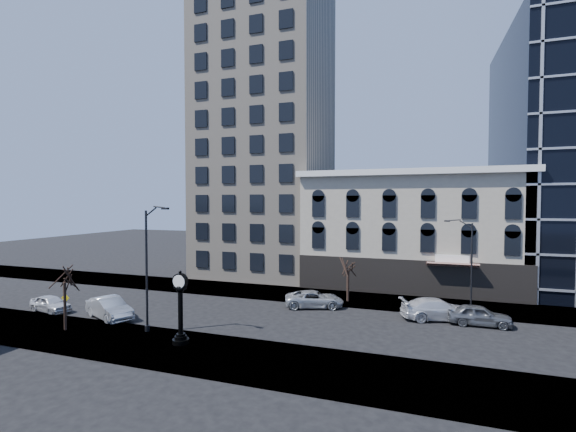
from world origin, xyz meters
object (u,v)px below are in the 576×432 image
(warning_sign, at_px, (65,302))
(car_near_b, at_px, (109,308))
(street_lamp_near, at_px, (153,235))
(street_clock, at_px, (180,311))
(car_near_a, at_px, (51,304))

(warning_sign, height_order, car_near_b, warning_sign)
(street_lamp_near, height_order, car_near_b, street_lamp_near)
(street_lamp_near, relative_size, warning_sign, 4.31)
(street_lamp_near, relative_size, car_near_b, 1.78)
(warning_sign, xyz_separation_m, car_near_b, (2.51, 1.80, -0.72))
(street_clock, relative_size, warning_sign, 2.25)
(street_clock, height_order, warning_sign, street_clock)
(street_clock, height_order, car_near_a, street_clock)
(street_clock, bearing_deg, car_near_b, 159.68)
(street_clock, relative_size, car_near_b, 0.93)
(street_lamp_near, height_order, car_near_a, street_lamp_near)
(street_lamp_near, xyz_separation_m, car_near_a, (-11.87, 1.87, -6.24))
(warning_sign, bearing_deg, car_near_b, 29.32)
(car_near_a, height_order, car_near_b, car_near_b)
(street_clock, bearing_deg, street_lamp_near, 158.01)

